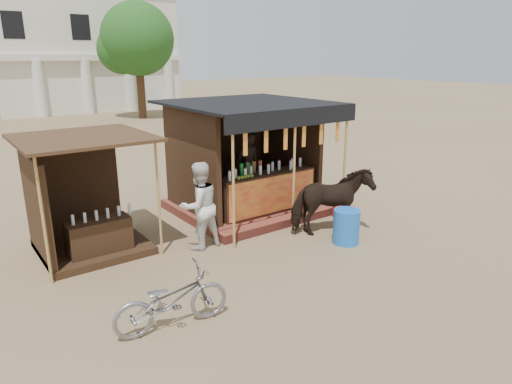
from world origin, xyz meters
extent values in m
plane|color=#846B4C|center=(0.00, 0.00, 0.00)|extent=(120.00, 120.00, 0.00)
cube|color=brown|center=(1.00, 3.50, 0.11)|extent=(3.40, 2.80, 0.22)
cube|color=brown|center=(1.00, 1.95, 0.10)|extent=(3.40, 0.35, 0.20)
cube|color=#351E13|center=(1.00, 2.55, 0.69)|extent=(2.60, 0.55, 0.95)
cube|color=red|center=(1.00, 2.27, 0.69)|extent=(2.50, 0.02, 0.88)
cube|color=#351E13|center=(1.00, 4.75, 1.47)|extent=(3.00, 0.12, 2.50)
cube|color=#351E13|center=(-0.50, 3.50, 1.47)|extent=(0.12, 2.50, 2.50)
cube|color=#351E13|center=(2.50, 3.50, 1.47)|extent=(0.12, 2.50, 2.50)
cube|color=black|center=(1.00, 3.30, 2.75)|extent=(3.60, 3.60, 0.06)
cube|color=black|center=(1.00, 1.52, 2.57)|extent=(3.60, 0.06, 0.36)
cylinder|color=tan|center=(-0.60, 1.55, 1.38)|extent=(0.06, 0.06, 2.75)
cylinder|color=tan|center=(1.00, 1.55, 1.38)|extent=(0.06, 0.06, 2.75)
cylinder|color=tan|center=(2.60, 1.55, 1.38)|extent=(0.06, 0.06, 2.75)
cube|color=red|center=(-0.30, 1.55, 2.20)|extent=(0.10, 0.02, 0.55)
cube|color=red|center=(0.22, 1.55, 2.20)|extent=(0.10, 0.02, 0.55)
cube|color=red|center=(0.74, 1.55, 2.20)|extent=(0.10, 0.02, 0.55)
cube|color=red|center=(1.26, 1.55, 2.20)|extent=(0.10, 0.02, 0.55)
cube|color=red|center=(1.78, 1.55, 2.20)|extent=(0.10, 0.02, 0.55)
cube|color=red|center=(2.30, 1.55, 2.20)|extent=(0.10, 0.02, 0.55)
imported|color=black|center=(1.22, 3.60, 1.09)|extent=(0.66, 0.45, 1.74)
cube|color=#351E13|center=(-3.00, 3.20, 0.07)|extent=(2.00, 2.00, 0.15)
cube|color=#351E13|center=(-3.00, 4.15, 1.05)|extent=(1.90, 0.10, 2.10)
cube|color=#351E13|center=(-3.95, 3.20, 1.05)|extent=(0.10, 1.90, 2.10)
cube|color=#472D19|center=(-3.00, 3.10, 2.35)|extent=(2.40, 2.40, 0.06)
cylinder|color=tan|center=(-4.05, 2.15, 1.18)|extent=(0.05, 0.05, 2.35)
cylinder|color=tan|center=(-1.95, 2.15, 1.18)|extent=(0.05, 0.05, 2.35)
cube|color=#351E13|center=(-3.00, 2.70, 0.40)|extent=(1.20, 0.50, 0.80)
imported|color=black|center=(1.58, 0.94, 0.75)|extent=(1.93, 1.29, 1.50)
imported|color=gray|center=(-2.93, -0.33, 0.45)|extent=(1.79, 0.81, 0.91)
imported|color=silver|center=(-1.14, 2.00, 0.91)|extent=(0.93, 0.74, 1.82)
cylinder|color=blue|center=(1.48, 0.37, 0.37)|extent=(0.69, 0.69, 0.74)
cube|color=#A8231C|center=(2.58, 1.46, 0.16)|extent=(0.55, 0.51, 0.31)
cube|color=#1B7B41|center=(2.54, 2.51, 0.20)|extent=(0.71, 0.58, 0.40)
cube|color=white|center=(2.54, 2.51, 0.43)|extent=(0.74, 0.60, 0.06)
cylinder|color=silver|center=(1.00, 26.40, 1.80)|extent=(0.70, 0.70, 3.60)
cylinder|color=silver|center=(4.00, 26.40, 1.80)|extent=(0.70, 0.70, 3.60)
cylinder|color=silver|center=(7.00, 26.40, 1.80)|extent=(0.70, 0.70, 3.60)
cylinder|color=silver|center=(10.00, 26.40, 1.80)|extent=(0.70, 0.70, 3.60)
cylinder|color=#382314|center=(6.00, 22.00, 2.00)|extent=(0.50, 0.50, 4.00)
sphere|color=#276422|center=(6.00, 22.00, 4.80)|extent=(4.40, 4.40, 4.40)
sphere|color=#276422|center=(5.20, 22.60, 4.20)|extent=(2.99, 2.99, 2.99)
camera|label=1|loc=(-5.41, -5.80, 3.86)|focal=32.00mm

